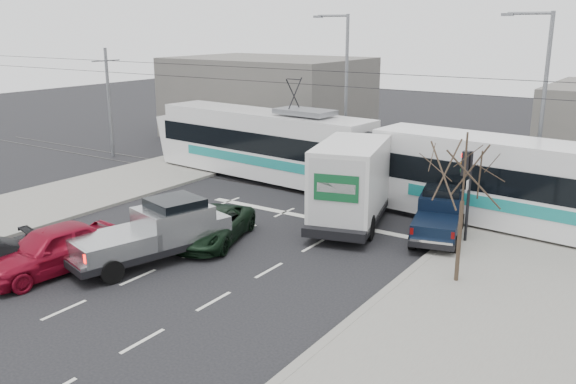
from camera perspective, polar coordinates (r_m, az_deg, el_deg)
The scene contains 16 objects.
ground at distance 22.69m, azimuth -5.31°, elevation -6.40°, with size 120.00×120.00×0.00m, color black.
sidewalk_right at distance 18.81m, azimuth 17.04°, elevation -11.59°, with size 6.00×60.00×0.15m, color gray.
sidewalk_left at distance 31.28m, azimuth -22.70°, elevation -1.26°, with size 6.00×60.00×0.15m, color gray.
rails at distance 30.67m, azimuth 6.48°, elevation -0.58°, with size 60.00×1.60×0.03m, color #33302D.
building_left at distance 47.38m, azimuth -1.88°, elevation 8.84°, with size 14.00×10.00×6.00m, color #65615C.
bare_tree at distance 20.20m, azimuth 16.17°, elevation 1.59°, with size 2.40×2.40×5.00m.
traffic_signal at distance 24.48m, azimuth 16.38°, elevation 1.40°, with size 0.44×0.44×3.60m.
street_lamp_near at distance 31.07m, azimuth 22.49°, elevation 8.17°, with size 2.38×0.25×9.00m.
street_lamp_far at distance 36.91m, azimuth 5.22°, elevation 10.22°, with size 2.38×0.25×9.00m.
catenary at distance 29.85m, azimuth 6.70°, elevation 6.58°, with size 60.00×0.20×7.00m.
tram at distance 29.87m, azimuth 8.08°, elevation 2.89°, with size 27.86×5.31×5.66m.
silver_pickup at distance 22.89m, azimuth -12.10°, elevation -3.59°, with size 3.56×6.34×2.18m.
box_truck at distance 26.42m, azimuth 6.13°, elevation 0.87°, with size 4.38×7.74×3.67m.
navy_pickup at distance 25.43m, azimuth 13.98°, elevation -2.07°, with size 2.75×4.90×1.95m.
green_car at distance 24.45m, azimuth -7.05°, elevation -3.18°, with size 2.19×4.75×1.32m, color black.
red_car at distance 22.83m, azimuth -21.25°, elevation -5.02°, with size 2.00×4.96×1.69m, color maroon.
Camera 1 is at (13.37, -16.30, 8.40)m, focal length 38.00 mm.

